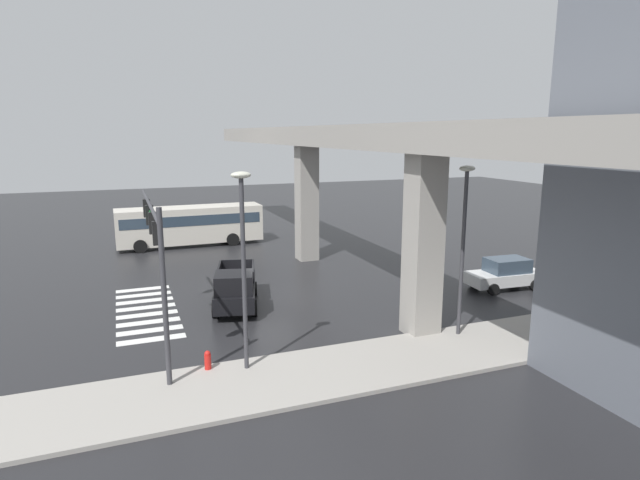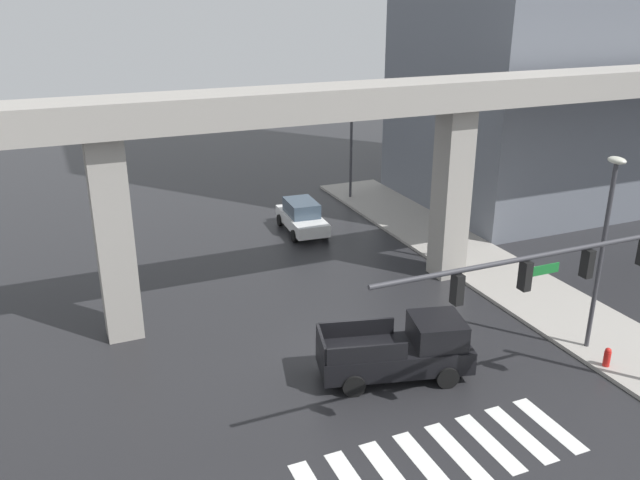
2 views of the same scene
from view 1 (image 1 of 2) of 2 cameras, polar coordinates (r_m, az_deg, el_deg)
name	(u,v)px [view 1 (image 1 of 2)]	position (r m, az deg, el deg)	size (l,w,h in m)	color
ground_plane	(269,297)	(27.85, -5.58, -6.22)	(120.00, 120.00, 0.00)	#232326
crosswalk_stripes	(147,311)	(26.97, -18.42, -7.36)	(8.25, 2.80, 0.01)	silver
elevated_overpass	(352,148)	(28.14, 3.54, 9.97)	(58.84, 2.34, 8.91)	#9E9991
sidewalk_east	(388,361)	(20.33, 7.42, -12.98)	(4.00, 36.00, 0.15)	#9E9991
pickup_truck	(235,289)	(26.09, -9.24, -5.28)	(5.41, 3.09, 2.08)	black
city_bus	(190,223)	(41.10, -14.03, 1.78)	(2.92, 10.84, 2.99)	beige
sedan_white	(505,274)	(30.73, 19.61, -3.48)	(2.17, 4.40, 1.72)	silver
traffic_signal_mast	(154,234)	(21.13, -17.69, 0.64)	(10.89, 0.32, 6.20)	#38383D
street_lamp_near_corner	(243,249)	(18.23, -8.40, -1.01)	(0.44, 0.70, 7.24)	#38383D
street_lamp_mid_block	(464,232)	(22.04, 15.43, 0.88)	(0.44, 0.70, 7.24)	#38383D
fire_hydrant	(208,362)	(19.68, -12.16, -12.87)	(0.24, 0.24, 0.85)	red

